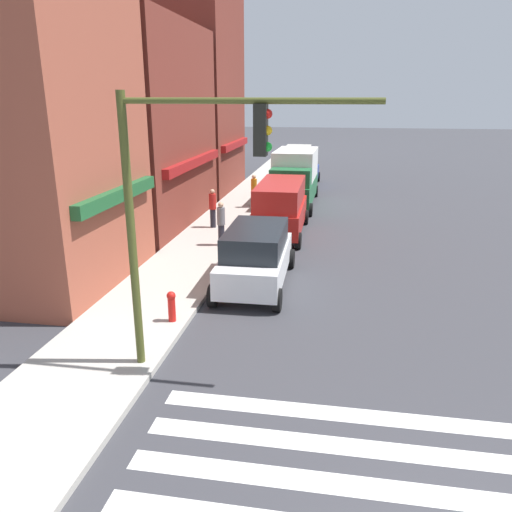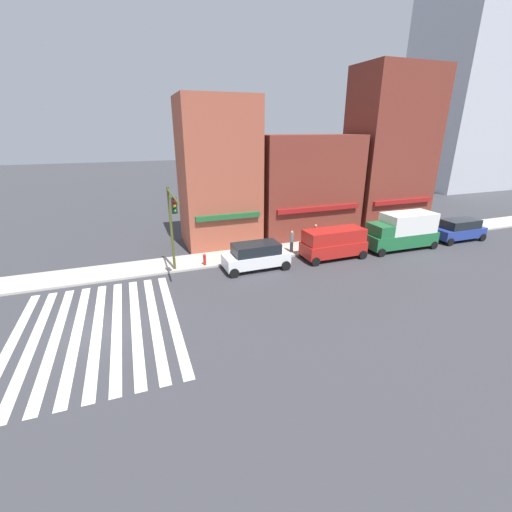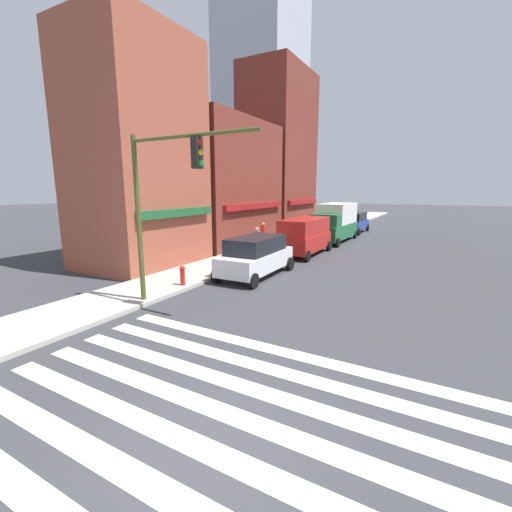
% 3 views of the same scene
% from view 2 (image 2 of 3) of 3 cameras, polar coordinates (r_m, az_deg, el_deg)
% --- Properties ---
extents(ground_plane, '(200.00, 200.00, 0.00)m').
position_cam_2_polar(ground_plane, '(19.49, -24.96, -11.04)').
color(ground_plane, '#38383D').
extents(sidewalk_left, '(120.00, 3.00, 0.15)m').
position_cam_2_polar(sidewalk_left, '(26.21, -24.07, -2.64)').
color(sidewalk_left, '#B2ADA3').
rests_on(sidewalk_left, ground_plane).
extents(crosswalk_stripes, '(7.96, 10.80, 0.01)m').
position_cam_2_polar(crosswalk_stripes, '(19.49, -24.96, -11.03)').
color(crosswalk_stripes, silver).
rests_on(crosswalk_stripes, ground_plane).
extents(storefront_row, '(24.44, 5.30, 15.06)m').
position_cam_2_polar(storefront_row, '(33.25, 11.09, 14.29)').
color(storefront_row, '#9E4C38').
rests_on(storefront_row, ground_plane).
extents(traffic_signal, '(0.32, 5.06, 6.01)m').
position_cam_2_polar(traffic_signal, '(22.80, -13.76, 6.13)').
color(traffic_signal, '#474C1E').
rests_on(traffic_signal, ground_plane).
extents(suv_white, '(4.73, 2.12, 1.94)m').
position_cam_2_polar(suv_white, '(24.48, 0.00, 0.07)').
color(suv_white, white).
rests_on(suv_white, ground_plane).
extents(van_red, '(5.02, 2.22, 2.34)m').
position_cam_2_polar(van_red, '(27.18, 12.82, 2.21)').
color(van_red, '#B21E19').
rests_on(van_red, ground_plane).
extents(box_truck_green, '(6.24, 2.42, 3.04)m').
position_cam_2_polar(box_truck_green, '(31.09, 23.15, 3.93)').
color(box_truck_green, '#1E6638').
rests_on(box_truck_green, ground_plane).
extents(suv_blue, '(4.71, 2.12, 1.94)m').
position_cam_2_polar(suv_blue, '(35.98, 30.75, 3.83)').
color(suv_blue, navy).
rests_on(suv_blue, ground_plane).
extents(pedestrian_red_jacket, '(0.32, 0.32, 1.77)m').
position_cam_2_polar(pedestrian_red_jacket, '(29.86, 9.86, 3.63)').
color(pedestrian_red_jacket, '#23232D').
rests_on(pedestrian_red_jacket, sidewalk_left).
extents(pedestrian_orange_vest, '(0.32, 0.32, 1.77)m').
position_cam_2_polar(pedestrian_orange_vest, '(31.53, 18.18, 3.80)').
color(pedestrian_orange_vest, '#23232D').
rests_on(pedestrian_orange_vest, sidewalk_left).
extents(pedestrian_grey_coat, '(0.32, 0.32, 1.77)m').
position_cam_2_polar(pedestrian_grey_coat, '(27.71, 5.98, 2.51)').
color(pedestrian_grey_coat, '#23232D').
rests_on(pedestrian_grey_coat, sidewalk_left).
extents(fire_hydrant, '(0.24, 0.24, 0.84)m').
position_cam_2_polar(fire_hydrant, '(25.30, -8.57, -0.49)').
color(fire_hydrant, red).
rests_on(fire_hydrant, sidewalk_left).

